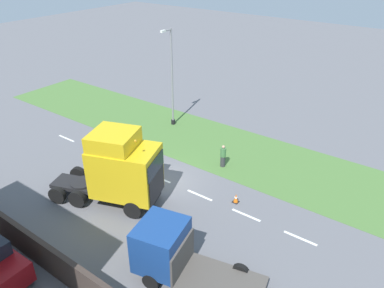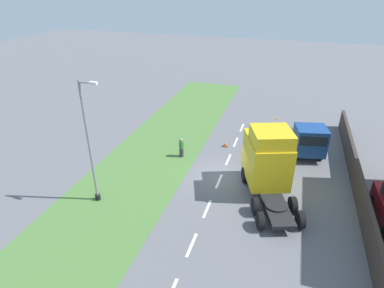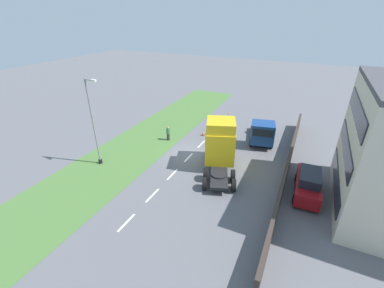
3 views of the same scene
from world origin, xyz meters
TOP-DOWN VIEW (x-y plane):
  - ground_plane at (0.00, 0.00)m, footprint 120.00×120.00m
  - grass_verge at (-6.00, 0.00)m, footprint 7.00×44.00m
  - lane_markings at (0.00, -0.70)m, footprint 0.16×21.00m
  - boundary_wall at (9.00, 0.00)m, footprint 0.25×24.00m
  - lorry_cab at (3.15, -0.76)m, footprint 4.56×6.92m
  - flatbed_truck at (5.81, 4.96)m, footprint 3.43×6.10m
  - lamp_post at (-6.93, -5.14)m, footprint 1.29×0.34m
  - pedestrian at (-3.69, 1.84)m, footprint 0.39×0.39m
  - traffic_cone_lead at (-0.70, 4.61)m, footprint 0.36×0.36m

SIDE VIEW (x-z plane):
  - ground_plane at x=0.00m, z-range 0.00..0.00m
  - lane_markings at x=0.00m, z-range 0.00..0.00m
  - grass_verge at x=-6.00m, z-range 0.00..0.01m
  - traffic_cone_lead at x=-0.70m, z-range -0.01..0.57m
  - pedestrian at x=-3.69m, z-range -0.02..1.60m
  - boundary_wall at x=9.00m, z-range 0.00..1.69m
  - flatbed_truck at x=5.81m, z-range 0.08..2.79m
  - lorry_cab at x=3.15m, z-range -0.06..4.64m
  - lamp_post at x=-6.93m, z-range -0.30..7.65m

